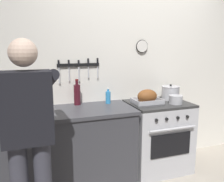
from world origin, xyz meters
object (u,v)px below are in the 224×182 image
(saucepan, at_px, (176,100))
(cutting_board, at_px, (26,115))
(person_cook, at_px, (28,130))
(bottle_cooking_oil, at_px, (32,98))
(bottle_dish_soap, at_px, (108,97))
(stock_pot, at_px, (170,93))
(stove, at_px, (157,136))
(bottle_olive_oil, at_px, (20,102))
(bottle_soy_sauce, at_px, (27,104))
(bottle_hot_sauce, at_px, (36,106))
(bottle_wine_red, at_px, (77,94))
(roasting_pan, at_px, (147,97))

(saucepan, height_order, cutting_board, saucepan)
(person_cook, xyz_separation_m, saucepan, (1.73, 0.55, 0.00))
(bottle_cooking_oil, bearing_deg, bottle_dish_soap, -4.90)
(stock_pot, bearing_deg, cutting_board, -175.02)
(stove, relative_size, bottle_olive_oil, 3.48)
(stove, height_order, bottle_soy_sauce, bottle_soy_sauce)
(bottle_hot_sauce, bearing_deg, stock_pot, 2.03)
(person_cook, height_order, stock_pot, person_cook)
(person_cook, distance_m, bottle_cooking_oil, 0.93)
(bottle_soy_sauce, height_order, bottle_cooking_oil, bottle_cooking_oil)
(stock_pot, height_order, bottle_wine_red, bottle_wine_red)
(bottle_wine_red, relative_size, bottle_soy_sauce, 1.61)
(saucepan, xyz_separation_m, bottle_dish_soap, (-0.79, 0.29, 0.03))
(bottle_wine_red, height_order, bottle_soy_sauce, bottle_wine_red)
(bottle_soy_sauce, bearing_deg, bottle_wine_red, 10.67)
(stove, height_order, bottle_olive_oil, bottle_olive_oil)
(stock_pot, height_order, saucepan, stock_pot)
(person_cook, xyz_separation_m, bottle_wine_red, (0.57, 0.91, 0.08))
(roasting_pan, bearing_deg, bottle_cooking_oil, 168.81)
(stock_pot, height_order, bottle_hot_sauce, stock_pot)
(saucepan, bearing_deg, bottle_olive_oil, 172.12)
(cutting_board, xyz_separation_m, bottle_dish_soap, (0.96, 0.22, 0.07))
(stock_pot, distance_m, bottle_dish_soap, 0.86)
(stock_pot, xyz_separation_m, bottle_wine_red, (-1.24, 0.12, 0.04))
(saucepan, height_order, bottle_dish_soap, bottle_dish_soap)
(cutting_board, distance_m, bottle_cooking_oil, 0.33)
(bottle_dish_soap, bearing_deg, bottle_cooking_oil, 175.10)
(bottle_wine_red, xyz_separation_m, bottle_hot_sauce, (-0.49, -0.19, -0.06))
(roasting_pan, height_order, bottle_hot_sauce, roasting_pan)
(bottle_olive_oil, xyz_separation_m, bottle_dish_soap, (1.03, 0.04, -0.03))
(person_cook, bearing_deg, stove, -73.02)
(person_cook, distance_m, roasting_pan, 1.54)
(roasting_pan, xyz_separation_m, bottle_hot_sauce, (-1.31, 0.06, -0.01))
(saucepan, xyz_separation_m, bottle_wine_red, (-1.17, 0.35, 0.08))
(bottle_soy_sauce, distance_m, bottle_dish_soap, 0.95)
(bottle_soy_sauce, bearing_deg, bottle_olive_oil, 175.57)
(roasting_pan, height_order, bottle_soy_sauce, bottle_soy_sauce)
(stock_pot, distance_m, saucepan, 0.24)
(bottle_soy_sauce, bearing_deg, stock_pot, -0.53)
(roasting_pan, xyz_separation_m, saucepan, (0.34, -0.10, -0.03))
(person_cook, bearing_deg, bottle_wine_red, -38.59)
(bottle_olive_oil, bearing_deg, stock_pot, -0.69)
(stock_pot, xyz_separation_m, bottle_hot_sauce, (-1.72, -0.06, -0.02))
(roasting_pan, xyz_separation_m, cutting_board, (-1.41, -0.03, -0.07))
(cutting_board, height_order, bottle_hot_sauce, bottle_hot_sauce)
(bottle_wine_red, relative_size, bottle_cooking_oil, 1.10)
(bottle_cooking_oil, bearing_deg, stock_pot, -4.59)
(stove, relative_size, stock_pot, 3.81)
(bottle_soy_sauce, bearing_deg, bottle_dish_soap, 2.86)
(saucepan, distance_m, bottle_dish_soap, 0.84)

